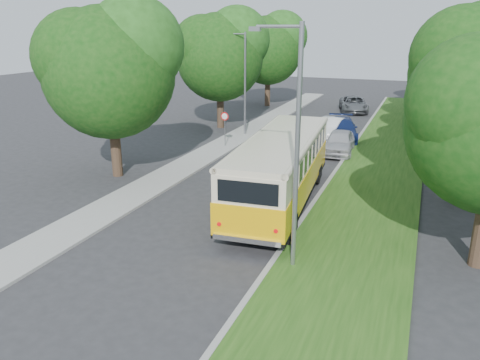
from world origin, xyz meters
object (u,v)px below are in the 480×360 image
at_px(car_silver, 340,142).
at_px(car_white, 331,128).
at_px(lamppost_far, 244,80).
at_px(car_grey, 354,104).
at_px(car_blue, 342,129).
at_px(lamppost_near, 294,143).
at_px(vintage_bus, 281,171).

xyz_separation_m(car_silver, car_white, (-1.37, 3.97, 0.01)).
relative_size(lamppost_far, car_grey, 1.42).
bearing_deg(lamppost_far, car_blue, 11.48).
bearing_deg(lamppost_near, car_white, 97.41).
height_order(lamppost_near, car_grey, lamppost_near).
height_order(lamppost_far, car_silver, lamppost_far).
height_order(vintage_bus, car_white, vintage_bus).
relative_size(lamppost_near, car_white, 1.74).
distance_m(lamppost_near, car_silver, 16.28).
bearing_deg(car_white, car_silver, -60.81).
distance_m(vintage_bus, car_blue, 14.45).
xyz_separation_m(car_silver, car_blue, (-0.58, 4.12, 0.01)).
xyz_separation_m(vintage_bus, car_grey, (-0.71, 26.50, -0.90)).
bearing_deg(car_silver, car_white, 104.63).
bearing_deg(vintage_bus, car_white, 87.34).
xyz_separation_m(lamppost_far, car_white, (6.33, 1.30, -3.36)).
height_order(lamppost_far, car_blue, lamppost_far).
bearing_deg(vintage_bus, lamppost_far, 113.10).
xyz_separation_m(lamppost_near, car_silver, (-1.21, 15.83, -3.62)).
bearing_deg(vintage_bus, lamppost_near, -74.21).
relative_size(vintage_bus, car_blue, 2.11).
xyz_separation_m(lamppost_far, car_silver, (7.70, -2.67, -3.37)).
bearing_deg(car_white, car_blue, 21.00).
height_order(lamppost_near, car_white, lamppost_near).
relative_size(lamppost_near, car_grey, 1.52).
bearing_deg(lamppost_far, car_grey, 65.64).
xyz_separation_m(vintage_bus, car_blue, (0.28, 14.42, -0.88)).
distance_m(lamppost_near, car_white, 20.29).
height_order(car_silver, car_grey, car_silver).
height_order(car_white, car_blue, car_white).
height_order(car_white, car_grey, car_white).
xyz_separation_m(lamppost_near, car_blue, (-1.79, 19.95, -3.61)).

